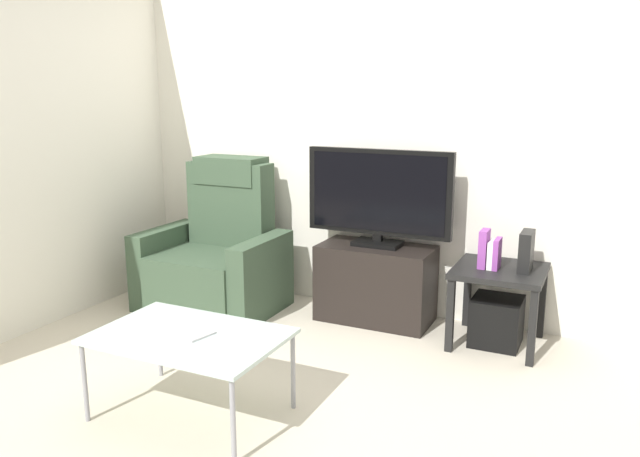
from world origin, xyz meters
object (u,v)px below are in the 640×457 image
at_px(game_console, 526,251).
at_px(television, 378,195).
at_px(cell_phone, 200,335).
at_px(book_rightmost, 497,254).
at_px(book_middle, 493,255).
at_px(tv_stand, 376,283).
at_px(recliner_armchair, 217,256).
at_px(subwoofer_box, 496,321).
at_px(book_leftmost, 484,249).
at_px(side_table, 499,281).
at_px(coffee_table, 189,339).

bearing_deg(game_console, television, 175.49).
bearing_deg(cell_phone, book_rightmost, 67.54).
relative_size(book_middle, game_console, 0.70).
relative_size(tv_stand, recliner_armchair, 0.71).
xyz_separation_m(recliner_armchair, subwoofer_box, (1.99, 0.14, -0.22)).
bearing_deg(book_leftmost, tv_stand, 173.13).
distance_m(tv_stand, game_console, 1.04).
height_order(side_table, game_console, game_console).
height_order(recliner_armchair, cell_phone, recliner_armchair).
xyz_separation_m(tv_stand, side_table, (0.83, -0.07, 0.15)).
bearing_deg(recliner_armchair, book_middle, 12.06).
bearing_deg(coffee_table, recliner_armchair, 119.96).
bearing_deg(recliner_armchair, subwoofer_box, 12.55).
xyz_separation_m(television, coffee_table, (-0.36, -1.62, -0.48)).
bearing_deg(cell_phone, book_leftmost, 69.58).
height_order(tv_stand, book_rightmost, book_rightmost).
xyz_separation_m(tv_stand, subwoofer_box, (0.83, -0.07, -0.12)).
distance_m(tv_stand, cell_phone, 1.64).
xyz_separation_m(subwoofer_box, book_leftmost, (-0.10, -0.02, 0.46)).
distance_m(television, book_middle, 0.85).
distance_m(game_console, cell_phone, 2.01).
bearing_deg(subwoofer_box, book_middle, -156.09).
bearing_deg(tv_stand, side_table, -4.69).
xyz_separation_m(tv_stand, book_leftmost, (0.73, -0.09, 0.35)).
distance_m(side_table, book_rightmost, 0.18).
distance_m(recliner_armchair, book_middle, 1.96).
xyz_separation_m(television, cell_phone, (-0.29, -1.62, -0.45)).
xyz_separation_m(recliner_armchair, book_middle, (1.95, 0.12, 0.21)).
bearing_deg(side_table, subwoofer_box, 90.00).
relative_size(television, coffee_table, 1.12).
distance_m(book_middle, book_rightmost, 0.03).
bearing_deg(side_table, cell_phone, -126.34).
xyz_separation_m(book_middle, cell_phone, (-1.08, -1.51, -0.15)).
height_order(recliner_armchair, coffee_table, recliner_armchair).
bearing_deg(book_leftmost, subwoofer_box, 11.31).
bearing_deg(side_table, tv_stand, 175.31).
height_order(television, game_console, television).
distance_m(subwoofer_box, book_leftmost, 0.47).
bearing_deg(recliner_armchair, television, 19.65).
bearing_deg(game_console, coffee_table, -130.95).
distance_m(book_leftmost, coffee_table, 1.88).
height_order(tv_stand, book_leftmost, book_leftmost).
height_order(side_table, subwoofer_box, side_table).
xyz_separation_m(side_table, book_middle, (-0.05, -0.02, 0.17)).
distance_m(subwoofer_box, game_console, 0.49).
height_order(television, side_table, television).
height_order(book_leftmost, book_middle, book_leftmost).
xyz_separation_m(subwoofer_box, cell_phone, (-1.13, -1.53, 0.28)).
bearing_deg(recliner_armchair, book_leftmost, 12.16).
relative_size(side_table, cell_phone, 3.60).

